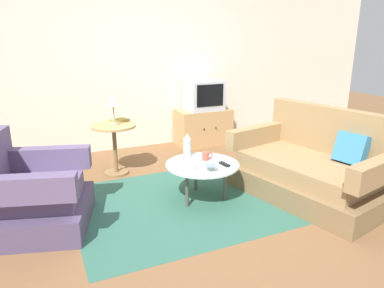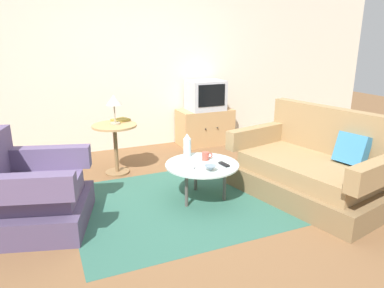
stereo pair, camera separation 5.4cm
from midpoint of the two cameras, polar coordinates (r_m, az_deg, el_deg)
name	(u,v)px [view 1 (the left image)]	position (r m, az deg, el deg)	size (l,w,h in m)	color
ground_plane	(194,200)	(3.82, -0.08, -9.10)	(16.00, 16.00, 0.00)	brown
back_wall	(133,60)	(5.55, -9.75, 13.25)	(9.00, 0.12, 2.70)	beige
area_rug	(202,198)	(3.87, 1.24, -8.79)	(2.67, 1.84, 0.00)	#2D5B4C
armchair	(30,197)	(3.54, -25.09, -7.69)	(1.10, 1.11, 0.86)	#4B3E5C
couch	(312,169)	(4.06, 18.49, -3.84)	(1.28, 1.80, 0.94)	brown
coffee_table	(202,167)	(3.72, 1.28, -3.69)	(0.78, 0.78, 0.40)	#B2C6C1
side_table	(114,139)	(4.51, -12.76, 0.86)	(0.55, 0.55, 0.64)	tan
tv_stand	(203,127)	(5.75, 1.54, 2.81)	(0.86, 0.49, 0.57)	tan
television	(204,95)	(5.63, 1.67, 7.88)	(0.56, 0.44, 0.46)	#B7B7BC
table_lamp	(113,102)	(4.44, -12.98, 6.68)	(0.19, 0.19, 0.37)	#9E937A
vase	(187,145)	(3.90, -1.18, -0.23)	(0.09, 0.09, 0.27)	silver
mug	(206,156)	(3.82, 1.87, -1.94)	(0.12, 0.08, 0.09)	#B74C3D
bowl	(211,168)	(3.51, 2.65, -3.92)	(0.12, 0.12, 0.06)	slate
tv_remote_dark	(224,164)	(3.68, 4.84, -3.26)	(0.06, 0.15, 0.02)	black
tv_remote_silver	(188,167)	(3.60, -1.09, -3.71)	(0.14, 0.15, 0.02)	#B2B2B7
book	(120,120)	(4.65, -11.95, 3.78)	(0.25, 0.23, 0.03)	olive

